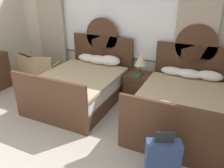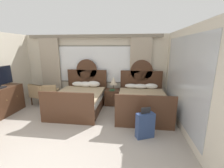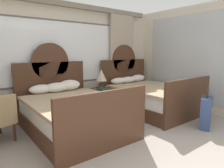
{
  "view_description": "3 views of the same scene",
  "coord_description": "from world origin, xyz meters",
  "px_view_note": "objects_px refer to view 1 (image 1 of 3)",
  "views": [
    {
      "loc": [
        2.25,
        -1.08,
        2.44
      ],
      "look_at": [
        0.74,
        2.14,
        0.83
      ],
      "focal_mm": 35.41,
      "sensor_mm": 36.0,
      "label": 1
    },
    {
      "loc": [
        1.53,
        -2.29,
        2.19
      ],
      "look_at": [
        0.89,
        2.73,
        0.98
      ],
      "focal_mm": 24.55,
      "sensor_mm": 36.0,
      "label": 2
    },
    {
      "loc": [
        -1.97,
        -0.7,
        1.54
      ],
      "look_at": [
        0.27,
        2.2,
        0.94
      ],
      "focal_mm": 32.01,
      "sensor_mm": 36.0,
      "label": 3
    }
  ],
  "objects_px": {
    "nightstand_between_beds": "(138,86)",
    "armchair_by_window_left": "(44,69)",
    "book_on_nightstand": "(137,75)",
    "table_lamp_on_nightstand": "(141,59)",
    "armchair_by_window_right": "(33,67)",
    "suitcase_on_floor": "(162,162)",
    "bed_near_mirror": "(183,105)",
    "armchair_by_window_centre": "(33,67)",
    "bed_near_window": "(82,84)"
  },
  "relations": [
    {
      "from": "nightstand_between_beds",
      "to": "armchair_by_window_left",
      "type": "relative_size",
      "value": 0.72
    },
    {
      "from": "armchair_by_window_centre",
      "to": "table_lamp_on_nightstand",
      "type": "bearing_deg",
      "value": 7.24
    },
    {
      "from": "book_on_nightstand",
      "to": "armchair_by_window_right",
      "type": "relative_size",
      "value": 0.31
    },
    {
      "from": "book_on_nightstand",
      "to": "armchair_by_window_right",
      "type": "bearing_deg",
      "value": -174.84
    },
    {
      "from": "nightstand_between_beds",
      "to": "table_lamp_on_nightstand",
      "type": "bearing_deg",
      "value": 4.89
    },
    {
      "from": "table_lamp_on_nightstand",
      "to": "armchair_by_window_centre",
      "type": "height_order",
      "value": "table_lamp_on_nightstand"
    },
    {
      "from": "armchair_by_window_left",
      "to": "suitcase_on_floor",
      "type": "distance_m",
      "value": 3.96
    },
    {
      "from": "bed_near_mirror",
      "to": "book_on_nightstand",
      "type": "xyz_separation_m",
      "value": [
        -1.1,
        0.53,
        0.24
      ]
    },
    {
      "from": "bed_near_mirror",
      "to": "book_on_nightstand",
      "type": "height_order",
      "value": "bed_near_mirror"
    },
    {
      "from": "table_lamp_on_nightstand",
      "to": "suitcase_on_floor",
      "type": "xyz_separation_m",
      "value": [
        1.05,
        -2.18,
        -0.62
      ]
    },
    {
      "from": "bed_near_window",
      "to": "table_lamp_on_nightstand",
      "type": "relative_size",
      "value": 4.37
    },
    {
      "from": "book_on_nightstand",
      "to": "bed_near_mirror",
      "type": "bearing_deg",
      "value": -25.82
    },
    {
      "from": "table_lamp_on_nightstand",
      "to": "armchair_by_window_centre",
      "type": "xyz_separation_m",
      "value": [
        -2.85,
        -0.36,
        -0.49
      ]
    },
    {
      "from": "armchair_by_window_right",
      "to": "bed_near_window",
      "type": "bearing_deg",
      "value": -9.1
    },
    {
      "from": "table_lamp_on_nightstand",
      "to": "suitcase_on_floor",
      "type": "relative_size",
      "value": 0.63
    },
    {
      "from": "bed_near_window",
      "to": "armchair_by_window_left",
      "type": "distance_m",
      "value": 1.36
    },
    {
      "from": "book_on_nightstand",
      "to": "armchair_by_window_right",
      "type": "xyz_separation_m",
      "value": [
        -2.81,
        -0.25,
        -0.16
      ]
    },
    {
      "from": "nightstand_between_beds",
      "to": "book_on_nightstand",
      "type": "bearing_deg",
      "value": -87.06
    },
    {
      "from": "table_lamp_on_nightstand",
      "to": "suitcase_on_floor",
      "type": "bearing_deg",
      "value": -64.36
    },
    {
      "from": "table_lamp_on_nightstand",
      "to": "armchair_by_window_right",
      "type": "distance_m",
      "value": 2.9
    },
    {
      "from": "armchair_by_window_centre",
      "to": "nightstand_between_beds",
      "type": "bearing_deg",
      "value": 7.27
    },
    {
      "from": "book_on_nightstand",
      "to": "armchair_by_window_left",
      "type": "xyz_separation_m",
      "value": [
        -2.43,
        -0.25,
        -0.16
      ]
    },
    {
      "from": "armchair_by_window_centre",
      "to": "suitcase_on_floor",
      "type": "distance_m",
      "value": 4.31
    },
    {
      "from": "bed_near_window",
      "to": "suitcase_on_floor",
      "type": "distance_m",
      "value": 2.68
    },
    {
      "from": "bed_near_mirror",
      "to": "nightstand_between_beds",
      "type": "height_order",
      "value": "bed_near_mirror"
    },
    {
      "from": "armchair_by_window_left",
      "to": "suitcase_on_floor",
      "type": "height_order",
      "value": "armchair_by_window_left"
    },
    {
      "from": "bed_near_mirror",
      "to": "armchair_by_window_centre",
      "type": "bearing_deg",
      "value": 175.88
    },
    {
      "from": "bed_near_mirror",
      "to": "armchair_by_window_right",
      "type": "xyz_separation_m",
      "value": [
        -3.91,
        0.28,
        0.08
      ]
    },
    {
      "from": "table_lamp_on_nightstand",
      "to": "bed_near_mirror",
      "type": "bearing_deg",
      "value": -31.16
    },
    {
      "from": "nightstand_between_beds",
      "to": "armchair_by_window_right",
      "type": "distance_m",
      "value": 2.83
    },
    {
      "from": "bed_near_window",
      "to": "table_lamp_on_nightstand",
      "type": "xyz_separation_m",
      "value": [
        1.14,
        0.64,
        0.56
      ]
    },
    {
      "from": "book_on_nightstand",
      "to": "armchair_by_window_right",
      "type": "distance_m",
      "value": 2.82
    },
    {
      "from": "nightstand_between_beds",
      "to": "book_on_nightstand",
      "type": "height_order",
      "value": "book_on_nightstand"
    },
    {
      "from": "book_on_nightstand",
      "to": "suitcase_on_floor",
      "type": "bearing_deg",
      "value": -62.42
    },
    {
      "from": "book_on_nightstand",
      "to": "nightstand_between_beds",
      "type": "bearing_deg",
      "value": 92.94
    },
    {
      "from": "bed_near_mirror",
      "to": "suitcase_on_floor",
      "type": "xyz_separation_m",
      "value": [
        -0.02,
        -1.54,
        -0.05
      ]
    },
    {
      "from": "nightstand_between_beds",
      "to": "book_on_nightstand",
      "type": "distance_m",
      "value": 0.33
    },
    {
      "from": "bed_near_mirror",
      "to": "table_lamp_on_nightstand",
      "type": "bearing_deg",
      "value": 148.84
    },
    {
      "from": "armchair_by_window_centre",
      "to": "armchair_by_window_right",
      "type": "bearing_deg",
      "value": -14.79
    },
    {
      "from": "bed_near_mirror",
      "to": "book_on_nightstand",
      "type": "relative_size",
      "value": 8.41
    },
    {
      "from": "book_on_nightstand",
      "to": "armchair_by_window_centre",
      "type": "xyz_separation_m",
      "value": [
        -2.82,
        -0.25,
        -0.16
      ]
    },
    {
      "from": "bed_near_window",
      "to": "bed_near_mirror",
      "type": "xyz_separation_m",
      "value": [
        2.21,
        -0.01,
        -0.0
      ]
    },
    {
      "from": "armchair_by_window_left",
      "to": "armchair_by_window_centre",
      "type": "distance_m",
      "value": 0.38
    },
    {
      "from": "book_on_nightstand",
      "to": "armchair_by_window_right",
      "type": "height_order",
      "value": "armchair_by_window_right"
    },
    {
      "from": "table_lamp_on_nightstand",
      "to": "armchair_by_window_right",
      "type": "bearing_deg",
      "value": -172.66
    },
    {
      "from": "suitcase_on_floor",
      "to": "table_lamp_on_nightstand",
      "type": "bearing_deg",
      "value": 115.64
    },
    {
      "from": "nightstand_between_beds",
      "to": "table_lamp_on_nightstand",
      "type": "xyz_separation_m",
      "value": [
        0.04,
        0.0,
        0.65
      ]
    },
    {
      "from": "table_lamp_on_nightstand",
      "to": "book_on_nightstand",
      "type": "relative_size",
      "value": 1.92
    },
    {
      "from": "bed_near_window",
      "to": "book_on_nightstand",
      "type": "height_order",
      "value": "bed_near_window"
    },
    {
      "from": "nightstand_between_beds",
      "to": "book_on_nightstand",
      "type": "relative_size",
      "value": 2.29
    }
  ]
}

